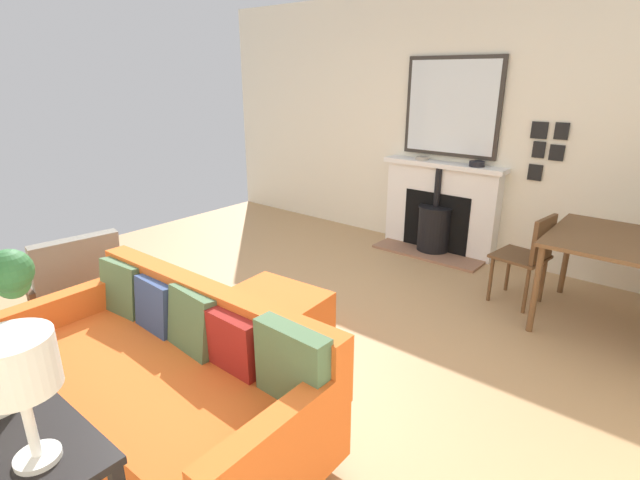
% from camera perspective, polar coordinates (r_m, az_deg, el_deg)
% --- Properties ---
extents(ground_plane, '(5.97, 6.06, 0.01)m').
position_cam_1_polar(ground_plane, '(3.75, -10.42, -11.90)').
color(ground_plane, tan).
extents(wall_left, '(0.12, 6.06, 2.77)m').
position_cam_1_polar(wall_left, '(5.61, 13.06, 13.38)').
color(wall_left, silver).
rests_on(wall_left, ground).
extents(fireplace, '(0.53, 1.37, 1.01)m').
position_cam_1_polar(fireplace, '(5.50, 14.02, 3.14)').
color(fireplace, '#93664C').
rests_on(fireplace, ground).
extents(mirror_over_mantel, '(0.04, 1.06, 1.03)m').
position_cam_1_polar(mirror_over_mantel, '(5.40, 15.51, 15.10)').
color(mirror_over_mantel, '#2D2823').
extents(mantel_bowl_near, '(0.14, 0.14, 0.04)m').
position_cam_1_polar(mantel_bowl_near, '(5.49, 12.15, 9.59)').
color(mantel_bowl_near, '#9E9384').
rests_on(mantel_bowl_near, fireplace).
extents(mantel_bowl_far, '(0.16, 0.16, 0.06)m').
position_cam_1_polar(mantel_bowl_far, '(5.23, 18.30, 8.70)').
color(mantel_bowl_far, black).
rests_on(mantel_bowl_far, fireplace).
extents(sofa, '(0.94, 1.98, 0.81)m').
position_cam_1_polar(sofa, '(2.85, -17.84, -15.18)').
color(sofa, '#B2B2B7').
rests_on(sofa, ground).
extents(ottoman, '(0.70, 0.75, 0.39)m').
position_cam_1_polar(ottoman, '(3.56, -5.80, -8.89)').
color(ottoman, '#B2B2B7').
rests_on(ottoman, ground).
extents(armchair_accent, '(0.74, 0.67, 0.81)m').
position_cam_1_polar(armchair_accent, '(4.10, -27.41, -4.00)').
color(armchair_accent, '#4C3321').
rests_on(armchair_accent, ground).
extents(table_lamp_far_end, '(0.24, 0.24, 0.45)m').
position_cam_1_polar(table_lamp_far_end, '(1.71, -32.63, -12.89)').
color(table_lamp_far_end, white).
rests_on(table_lamp_far_end, console_table).
extents(dining_table, '(1.01, 0.90, 0.74)m').
position_cam_1_polar(dining_table, '(4.26, 31.79, -0.97)').
color(dining_table, brown).
rests_on(dining_table, ground).
extents(dining_chair_near_fireplace, '(0.45, 0.45, 0.81)m').
position_cam_1_polar(dining_chair_near_fireplace, '(4.40, 23.88, -1.40)').
color(dining_chair_near_fireplace, brown).
rests_on(dining_chair_near_fireplace, ground).
extents(photo_gallery_row, '(0.02, 0.33, 0.57)m').
position_cam_1_polar(photo_gallery_row, '(5.12, 25.45, 10.04)').
color(photo_gallery_row, black).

